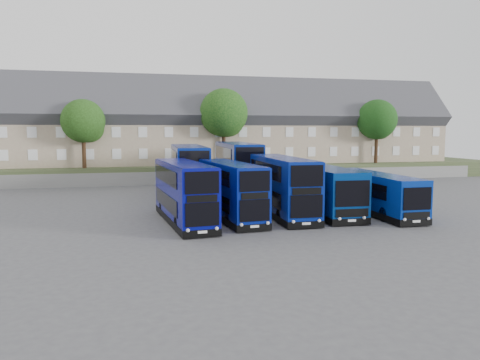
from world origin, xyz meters
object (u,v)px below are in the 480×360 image
at_px(tree_far, 390,120).
at_px(dd_front_mid, 231,192).
at_px(tree_east, 378,121).
at_px(tree_mid, 225,115).
at_px(dd_front_left, 184,194).
at_px(tree_west, 84,123).
at_px(coach_east_a, 317,189).

bearing_deg(tree_far, dd_front_mid, -135.38).
relative_size(tree_east, tree_far, 0.94).
bearing_deg(tree_mid, dd_front_mid, -100.69).
bearing_deg(dd_front_mid, dd_front_left, -173.28).
height_order(dd_front_mid, tree_west, tree_west).
distance_m(dd_front_mid, coach_east_a, 7.46).
bearing_deg(dd_front_mid, tree_mid, 74.46).
height_order(dd_front_mid, tree_far, tree_far).
relative_size(coach_east_a, tree_mid, 1.40).
distance_m(dd_front_left, tree_mid, 26.17).
bearing_deg(dd_front_mid, coach_east_a, 8.90).
bearing_deg(tree_east, tree_west, -180.00).
distance_m(tree_west, tree_far, 42.58).
bearing_deg(dd_front_left, tree_west, 104.00).
height_order(tree_mid, tree_far, tree_mid).
bearing_deg(coach_east_a, tree_west, 133.56).
xyz_separation_m(dd_front_left, tree_mid, (7.80, 24.23, 6.09)).
height_order(coach_east_a, tree_east, tree_east).
distance_m(dd_front_mid, tree_east, 34.03).
distance_m(tree_east, tree_far, 9.23).
height_order(coach_east_a, tree_far, tree_far).
relative_size(dd_front_left, tree_far, 1.19).
relative_size(dd_front_left, tree_west, 1.35).
xyz_separation_m(coach_east_a, tree_mid, (-2.80, 21.76, 6.36)).
xyz_separation_m(coach_east_a, tree_east, (17.20, 21.26, 5.68)).
height_order(tree_west, tree_far, tree_far).
bearing_deg(dd_front_mid, tree_far, 39.76).
bearing_deg(tree_east, tree_far, 49.40).
height_order(dd_front_mid, coach_east_a, dd_front_mid).
height_order(tree_east, tree_far, tree_far).
xyz_separation_m(tree_mid, tree_far, (26.00, 6.50, -0.34)).
distance_m(tree_west, tree_mid, 16.04).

